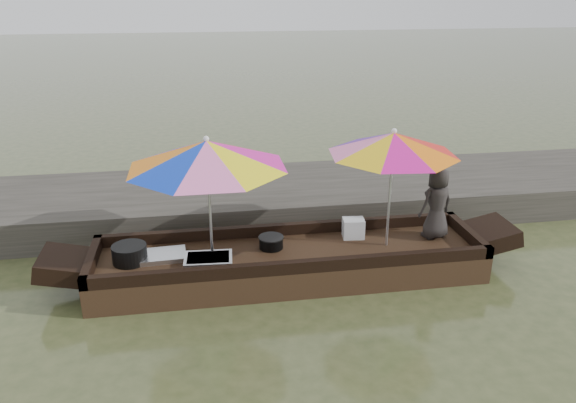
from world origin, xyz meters
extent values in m
plane|color=#3B4423|center=(0.00, 0.00, 0.00)|extent=(80.00, 80.00, 0.00)
cube|color=#2D2B26|center=(0.00, 2.20, 0.25)|extent=(22.00, 2.20, 0.50)
cube|color=black|center=(0.00, 0.00, 0.17)|extent=(4.92, 1.20, 0.35)
cylinder|color=black|center=(-1.97, 0.05, 0.46)|extent=(0.42, 0.42, 0.22)
cube|color=silver|center=(-1.02, -0.15, 0.39)|extent=(0.60, 0.43, 0.09)
cube|color=silver|center=(-1.58, 0.10, 0.38)|extent=(0.60, 0.43, 0.06)
cylinder|color=black|center=(-0.21, 0.16, 0.42)|extent=(0.31, 0.31, 0.14)
cube|color=silver|center=(0.92, 0.31, 0.48)|extent=(0.30, 0.25, 0.26)
imported|color=#272422|center=(1.99, 0.14, 0.84)|extent=(0.55, 0.43, 0.98)
camera|label=1|loc=(-1.05, -6.32, 3.53)|focal=35.00mm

